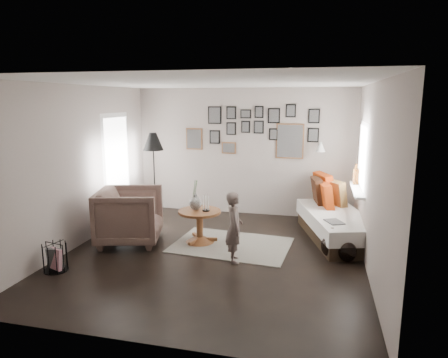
% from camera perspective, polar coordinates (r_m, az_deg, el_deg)
% --- Properties ---
extents(ground, '(4.80, 4.80, 0.00)m').
position_cam_1_polar(ground, '(6.31, -1.53, -10.69)').
color(ground, black).
rests_on(ground, ground).
extents(wall_back, '(4.50, 0.00, 4.50)m').
position_cam_1_polar(wall_back, '(8.26, 2.75, 3.87)').
color(wall_back, '#A2958E').
rests_on(wall_back, ground).
extents(wall_front, '(4.50, 0.00, 4.50)m').
position_cam_1_polar(wall_front, '(3.75, -11.24, -5.35)').
color(wall_front, '#A2958E').
rests_on(wall_front, ground).
extents(wall_left, '(0.00, 4.80, 4.80)m').
position_cam_1_polar(wall_left, '(6.88, -20.01, 1.72)').
color(wall_left, '#A2958E').
rests_on(wall_left, ground).
extents(wall_right, '(0.00, 4.80, 4.80)m').
position_cam_1_polar(wall_right, '(5.79, 20.42, 0.02)').
color(wall_right, '#A2958E').
rests_on(wall_right, ground).
extents(ceiling, '(4.80, 4.80, 0.00)m').
position_cam_1_polar(ceiling, '(5.86, -1.67, 13.61)').
color(ceiling, white).
rests_on(ceiling, wall_back).
extents(door_left, '(0.00, 2.14, 2.14)m').
position_cam_1_polar(door_left, '(7.93, -15.05, 1.35)').
color(door_left, white).
rests_on(door_left, wall_left).
extents(window_right, '(0.15, 1.32, 1.30)m').
position_cam_1_polar(window_right, '(7.17, 18.41, -0.82)').
color(window_right, white).
rests_on(window_right, wall_right).
extents(gallery_wall, '(2.74, 0.03, 1.08)m').
position_cam_1_polar(gallery_wall, '(8.15, 4.75, 6.87)').
color(gallery_wall, brown).
rests_on(gallery_wall, wall_back).
extents(wall_sconce, '(0.18, 0.36, 0.16)m').
position_cam_1_polar(wall_sconce, '(7.84, 13.62, 4.36)').
color(wall_sconce, white).
rests_on(wall_sconce, wall_back).
extents(rug, '(1.98, 1.47, 0.01)m').
position_cam_1_polar(rug, '(6.67, 1.07, -9.39)').
color(rug, beige).
rests_on(rug, ground).
extents(pedestal_table, '(0.71, 0.71, 0.56)m').
position_cam_1_polar(pedestal_table, '(6.73, -3.47, -6.95)').
color(pedestal_table, brown).
rests_on(pedestal_table, ground).
extents(vase, '(0.20, 0.20, 0.51)m').
position_cam_1_polar(vase, '(6.65, -4.13, -3.13)').
color(vase, black).
rests_on(vase, pedestal_table).
extents(candles, '(0.12, 0.12, 0.26)m').
position_cam_1_polar(candles, '(6.58, -2.60, -3.50)').
color(candles, black).
rests_on(candles, pedestal_table).
extents(daybed, '(1.43, 2.21, 1.01)m').
position_cam_1_polar(daybed, '(7.22, 15.64, -5.68)').
color(daybed, black).
rests_on(daybed, ground).
extents(magazine_on_daybed, '(0.34, 0.38, 0.02)m').
position_cam_1_polar(magazine_on_daybed, '(6.55, 15.47, -5.90)').
color(magazine_on_daybed, black).
rests_on(magazine_on_daybed, daybed).
extents(armchair, '(1.24, 1.22, 0.93)m').
position_cam_1_polar(armchair, '(6.84, -13.30, -5.14)').
color(armchair, brown).
rests_on(armchair, ground).
extents(armchair_cushion, '(0.51, 0.52, 0.19)m').
position_cam_1_polar(armchair_cushion, '(6.87, -12.89, -4.91)').
color(armchair_cushion, beige).
rests_on(armchair_cushion, armchair).
extents(floor_lamp, '(0.40, 0.40, 1.72)m').
position_cam_1_polar(floor_lamp, '(8.03, -10.08, 4.84)').
color(floor_lamp, black).
rests_on(floor_lamp, ground).
extents(magazine_basket, '(0.38, 0.38, 0.40)m').
position_cam_1_polar(magazine_basket, '(6.15, -22.99, -10.25)').
color(magazine_basket, black).
rests_on(magazine_basket, ground).
extents(demijohn_large, '(0.31, 0.31, 0.46)m').
position_cam_1_polar(demijohn_large, '(6.35, 15.08, -9.22)').
color(demijohn_large, black).
rests_on(demijohn_large, ground).
extents(demijohn_small, '(0.27, 0.27, 0.42)m').
position_cam_1_polar(demijohn_small, '(6.26, 17.20, -9.85)').
color(demijohn_small, black).
rests_on(demijohn_small, ground).
extents(child, '(0.36, 0.44, 1.05)m').
position_cam_1_polar(child, '(5.87, 1.47, -6.91)').
color(child, '#5F504B').
rests_on(child, ground).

